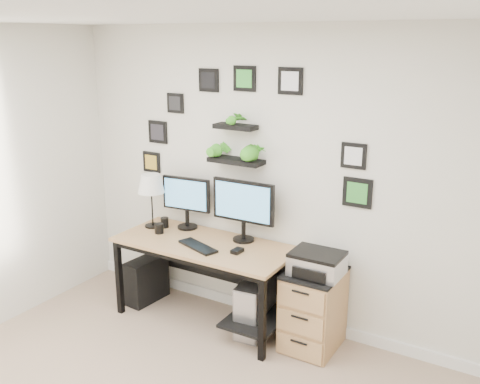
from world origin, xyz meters
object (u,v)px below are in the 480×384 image
Objects in this scene: monitor_right at (243,206)px; pc_tower_black at (147,280)px; printer at (317,263)px; monitor_left at (186,199)px; table_lamp at (151,185)px; pc_tower_grey at (255,306)px; mug at (159,228)px; file_cabinet at (313,309)px; desk at (210,255)px.

pc_tower_black is at bearing -168.59° from monitor_right.
printer reaches higher than pc_tower_black.
monitor_left is at bearing 35.31° from pc_tower_black.
table_lamp is 1.74m from printer.
mug is at bearing -175.78° from pc_tower_grey.
table_lamp is at bearing 146.08° from mug.
monitor_right is at bearing 168.80° from printer.
table_lamp is 1.47m from pc_tower_grey.
file_cabinet is at bearing -0.09° from table_lamp.
printer is (1.74, 0.04, 0.55)m from pc_tower_black.
pc_tower_grey reaches higher than pc_tower_black.
file_cabinet reaches higher than pc_tower_grey.
monitor_left reaches higher than printer.
desk is at bearing 5.74° from mug.
monitor_right is (0.62, -0.01, 0.04)m from monitor_left.
file_cabinet is at bearing 4.24° from pc_tower_grey.
monitor_right is at bearing 143.74° from pc_tower_grey.
monitor_right reaches higher than pc_tower_black.
printer is at bearing 0.73° from pc_tower_grey.
table_lamp is (-0.31, -0.13, 0.12)m from monitor_left.
monitor_left reaches higher than mug.
table_lamp is 0.42m from mug.
monitor_left is 1.22× the size of printer.
printer reaches higher than mug.
monitor_right is at bearing 36.85° from desk.
monitor_left reaches higher than pc_tower_grey.
table_lamp reaches higher than monitor_left.
mug is (-0.14, -0.24, -0.24)m from monitor_left.
printer reaches higher than desk.
file_cabinet is (1.50, 0.11, -0.46)m from mug.
table_lamp is at bearing 178.84° from printer.
printer is at bearing 6.28° from pc_tower_black.
desk is 1.02m from file_cabinet.
table_lamp is (-0.93, -0.12, 0.08)m from monitor_right.
table_lamp is at bearing 177.94° from pc_tower_grey.
monitor_left is 0.74× the size of file_cabinet.
desk is 3.13× the size of table_lamp.
desk is 3.18× the size of pc_tower_grey.
desk is at bearing 6.22° from pc_tower_black.
desk is 0.55m from mug.
pc_tower_grey is at bearing -36.26° from monitor_right.
table_lamp reaches higher than desk.
printer is at bearing -11.20° from monitor_right.
mug is 1.57m from file_cabinet.
pc_tower_grey is 0.53m from file_cabinet.
desk is 2.70× the size of monitor_right.
monitor_right is 0.84m from printer.
pc_tower_grey is (0.45, 0.02, -0.39)m from desk.
table_lamp reaches higher than printer.
monitor_left is 0.36m from table_lamp.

